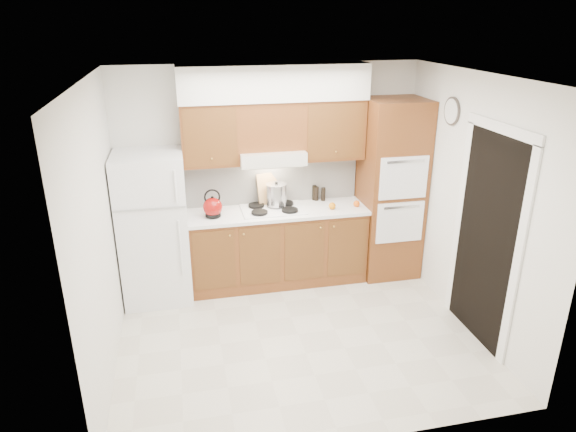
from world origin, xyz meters
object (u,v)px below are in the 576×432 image
object	(u,v)px
oven_cabinet	(391,190)
fridge	(154,228)
kettle	(213,207)
stock_pot	(276,195)

from	to	relation	value
oven_cabinet	fridge	bearing A→B (deg)	-179.30
fridge	oven_cabinet	world-z (taller)	oven_cabinet
fridge	kettle	bearing A→B (deg)	-0.79
oven_cabinet	stock_pot	size ratio (longest dim) A/B	8.72
oven_cabinet	stock_pot	xyz separation A→B (m)	(-1.40, 0.12, -0.00)
fridge	kettle	distance (m)	0.70
oven_cabinet	stock_pot	world-z (taller)	oven_cabinet
fridge	kettle	size ratio (longest dim) A/B	7.79
oven_cabinet	kettle	bearing A→B (deg)	-178.83
kettle	stock_pot	world-z (taller)	stock_pot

